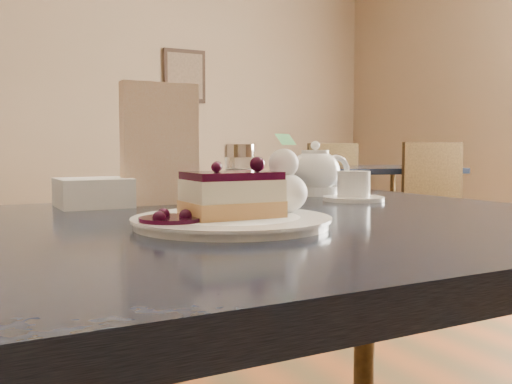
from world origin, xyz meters
name	(u,v)px	position (x,y,z in m)	size (l,w,h in m)	color
main_table	(216,278)	(0.03, -0.03, 0.67)	(1.21, 0.82, 0.74)	#1A2133
dessert_plate	(232,222)	(0.03, -0.08, 0.75)	(0.25, 0.25, 0.01)	white
cheesecake_slice	(232,195)	(0.03, -0.08, 0.79)	(0.12, 0.09, 0.06)	#DFAF60
whipped_cream	(284,193)	(0.11, -0.07, 0.79)	(0.07, 0.07, 0.06)	white
berry_sauce	(171,219)	(-0.05, -0.08, 0.76)	(0.08, 0.08, 0.01)	black
tea_set	(322,176)	(0.40, 0.27, 0.79)	(0.16, 0.26, 0.10)	white
menu_card	(160,144)	(0.04, 0.25, 0.85)	(0.14, 0.03, 0.22)	white
sugar_shaker	(239,172)	(0.20, 0.26, 0.80)	(0.06, 0.06, 0.11)	white
napkin_stack	(93,192)	(-0.08, 0.26, 0.77)	(0.12, 0.12, 0.05)	white
bg_table_far_right	(376,258)	(2.30, 2.43, 0.07)	(1.12, 1.74, 1.16)	#1A2133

